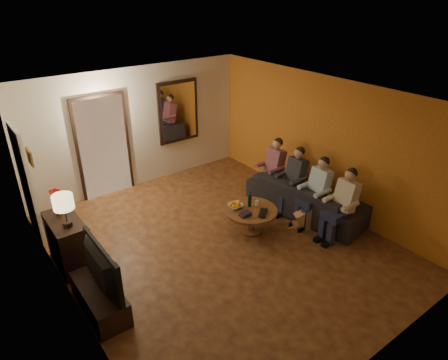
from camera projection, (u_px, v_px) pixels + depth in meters
floor at (221, 244)px, 6.99m from camera, size 5.00×6.00×0.01m
ceiling at (220, 98)px, 5.82m from camera, size 5.00×6.00×0.01m
back_wall at (138, 128)px, 8.55m from camera, size 5.00×0.02×2.60m
front_wall at (386, 277)px, 4.26m from camera, size 5.00×0.02×2.60m
left_wall at (62, 230)px, 5.07m from camera, size 0.02×6.00×2.60m
right_wall at (324, 144)px, 7.74m from camera, size 0.02×6.00×2.60m
orange_accent at (323, 144)px, 7.74m from camera, size 0.01×6.00×2.60m
kitchen_doorway at (104, 148)px, 8.22m from camera, size 1.00×0.06×2.10m
door_trim at (104, 148)px, 8.22m from camera, size 1.12×0.04×2.22m
fridge_glimpse at (116, 152)px, 8.43m from camera, size 0.45×0.03×1.70m
mirror_frame at (178, 112)px, 8.97m from camera, size 1.00×0.05×1.40m
mirror_glass at (179, 112)px, 8.95m from camera, size 0.86×0.02×1.26m
white_door at (26, 183)px, 6.86m from camera, size 0.06×0.85×2.04m
framed_art at (29, 157)px, 5.77m from camera, size 0.03×0.28×0.24m
art_canvas at (31, 157)px, 5.78m from camera, size 0.01×0.22×0.18m
dresser at (68, 242)px, 6.33m from camera, size 0.45×0.94×0.83m
table_lamp at (65, 211)px, 5.86m from camera, size 0.30×0.30×0.54m
flower_vase at (57, 202)px, 6.20m from camera, size 0.14×0.14×0.44m
tv_stand at (100, 299)px, 5.52m from camera, size 0.45×1.14×0.38m
tv at (95, 269)px, 5.29m from camera, size 1.15×0.15×0.66m
sofa at (307, 197)px, 7.79m from camera, size 2.48×1.29×0.69m
person_a at (343, 206)px, 6.98m from camera, size 0.60×0.40×1.20m
person_b at (316, 193)px, 7.41m from camera, size 0.60×0.40×1.20m
person_c at (293, 182)px, 7.84m from camera, size 0.60×0.40×1.20m
person_d at (272, 171)px, 8.27m from camera, size 0.60×0.40×1.20m
dog at (307, 215)px, 7.33m from camera, size 0.61×0.43×0.56m
coffee_table at (251, 220)px, 7.28m from camera, size 1.10×1.10×0.45m
bowl at (236, 206)px, 7.22m from camera, size 0.26×0.26×0.06m
oranges at (236, 203)px, 7.19m from camera, size 0.20×0.20×0.08m
wine_bottle at (250, 199)px, 7.20m from camera, size 0.07×0.07×0.31m
wine_glass at (257, 203)px, 7.28m from camera, size 0.06×0.06×0.10m
book_stack at (245, 214)px, 6.97m from camera, size 0.20×0.15×0.07m
laptop at (266, 214)px, 7.02m from camera, size 0.39×0.37×0.03m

